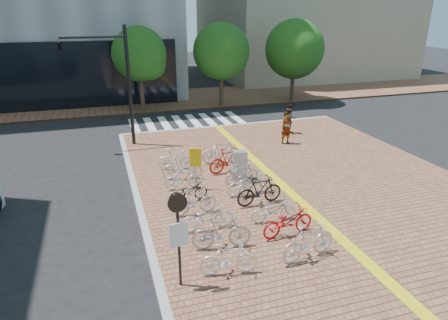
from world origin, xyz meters
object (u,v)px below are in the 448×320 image
object	(u,v)px
bike_6	(182,168)
traffic_light_pole	(98,65)
bike_5	(183,178)
pedestrian_b	(290,119)
bike_1	(221,232)
utility_box	(240,165)
bike_8	(309,241)
bike_13	(242,173)
bike_0	(228,259)
bike_9	(288,221)
pedestrian_a	(286,128)
bike_15	(221,152)
bike_12	(248,184)
notice_sign	(178,229)
bike_11	(259,190)
bike_2	(207,217)
bike_14	(228,160)
bike_7	(175,159)
bike_3	(194,201)
yellow_sign	(195,161)
bike_4	(188,192)
bike_10	(273,210)

from	to	relation	value
bike_6	traffic_light_pole	xyz separation A→B (m)	(-2.98, 5.65, 3.80)
bike_5	pedestrian_b	distance (m)	9.72
bike_1	utility_box	world-z (taller)	utility_box
bike_8	bike_13	distance (m)	5.73
bike_8	pedestrian_b	xyz separation A→B (m)	(5.24, 11.84, 0.29)
bike_0	bike_9	distance (m)	2.88
bike_0	pedestrian_a	distance (m)	12.14
bike_15	bike_1	bearing A→B (deg)	164.41
bike_13	pedestrian_a	xyz separation A→B (m)	(4.19, 4.39, 0.43)
bike_5	bike_12	xyz separation A→B (m)	(2.33, -1.31, -0.00)
notice_sign	traffic_light_pole	bearing A→B (deg)	96.39
bike_11	bike_13	size ratio (longest dim) A/B	1.21
bike_2	pedestrian_a	bearing A→B (deg)	-43.13
bike_12	bike_14	bearing A→B (deg)	-4.50
bike_13	bike_7	bearing A→B (deg)	36.57
bike_3	bike_6	bearing A→B (deg)	-7.50
bike_1	bike_3	world-z (taller)	bike_1
bike_11	pedestrian_b	xyz separation A→B (m)	(5.26, 8.10, 0.31)
bike_5	bike_9	size ratio (longest dim) A/B	0.84
yellow_sign	bike_12	bearing A→B (deg)	-31.98
bike_2	notice_sign	xyz separation A→B (m)	(-1.44, -2.62, 1.26)
bike_13	utility_box	xyz separation A→B (m)	(0.10, 0.54, 0.17)
yellow_sign	notice_sign	size ratio (longest dim) A/B	0.65
notice_sign	bike_7	bearing A→B (deg)	79.80
bike_3	pedestrian_b	world-z (taller)	pedestrian_b
bike_3	bike_11	bearing A→B (deg)	-92.23
bike_8	bike_12	bearing A→B (deg)	-9.19
bike_1	traffic_light_pole	xyz separation A→B (m)	(-3.00, 11.29, 3.76)
bike_6	yellow_sign	bearing A→B (deg)	-153.56
bike_2	pedestrian_a	distance (m)	10.08
bike_1	bike_5	distance (m)	4.65
utility_box	bike_9	bearing A→B (deg)	-90.97
bike_1	bike_7	world-z (taller)	bike_1
pedestrian_a	bike_4	bearing A→B (deg)	-147.64
bike_0	bike_12	world-z (taller)	bike_0
bike_10	bike_11	distance (m)	1.38
bike_8	bike_13	size ratio (longest dim) A/B	1.24
bike_4	bike_15	xyz separation A→B (m)	(2.47, 3.63, 0.15)
bike_5	bike_15	size ratio (longest dim) A/B	0.82
pedestrian_b	traffic_light_pole	bearing A→B (deg)	-175.41
bike_6	bike_13	xyz separation A→B (m)	(2.31, -1.22, -0.06)
bike_0	bike_15	bearing A→B (deg)	-5.98
bike_14	bike_6	bearing A→B (deg)	84.66
bike_12	traffic_light_pole	xyz separation A→B (m)	(-5.14, 7.95, 3.86)
bike_12	bike_15	world-z (taller)	bike_15
bike_5	bike_12	world-z (taller)	bike_5
bike_4	bike_7	bearing A→B (deg)	-14.00
bike_13	bike_14	distance (m)	1.44
bike_8	utility_box	world-z (taller)	utility_box
bike_14	bike_15	bearing A→B (deg)	-12.80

